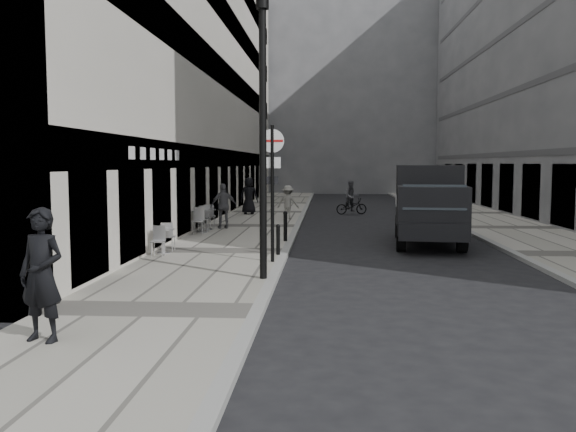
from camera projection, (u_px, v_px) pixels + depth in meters
name	position (u px, v px, depth m)	size (l,w,h in m)	color
ground	(234.00, 365.00, 8.51)	(120.00, 120.00, 0.00)	black
sidewalk	(251.00, 227.00, 26.52)	(4.00, 60.00, 0.12)	#AAA499
far_sidewalk	(509.00, 228.00, 25.83)	(4.00, 60.00, 0.12)	#AAA499
building_left	(191.00, 47.00, 32.47)	(4.00, 45.00, 18.00)	beige
building_far	(329.00, 84.00, 63.14)	(24.00, 16.00, 22.00)	gray
walking_man	(42.00, 275.00, 9.17)	(0.74, 0.49, 2.04)	black
sign_post	(272.00, 175.00, 16.53)	(0.64, 0.10, 3.73)	black
lamppost	(263.00, 122.00, 13.99)	(0.29, 0.29, 6.55)	black
bollard_near	(278.00, 240.00, 17.98)	(0.11, 0.11, 0.85)	black
bollard_far	(285.00, 227.00, 21.14)	(0.13, 0.13, 0.97)	black
panel_van	(428.00, 200.00, 21.26)	(2.73, 6.02, 2.75)	black
cyclist	(351.00, 201.00, 33.63)	(1.83, 1.03, 1.87)	black
pedestrian_a	(224.00, 206.00, 25.25)	(1.10, 0.46, 1.87)	#5C5B60
pedestrian_b	(288.00, 202.00, 29.56)	(1.05, 0.61, 1.63)	gray
pedestrian_c	(249.00, 196.00, 32.43)	(0.96, 0.62, 1.96)	black
cafe_table_near	(163.00, 239.00, 18.22)	(0.68, 1.54, 0.88)	silver
cafe_table_mid	(207.00, 217.00, 24.80)	(0.76, 1.73, 0.98)	silver
cafe_table_far	(202.00, 219.00, 23.84)	(0.78, 1.77, 1.01)	silver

